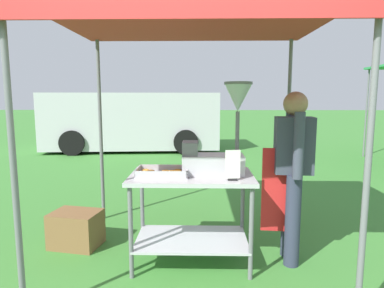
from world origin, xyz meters
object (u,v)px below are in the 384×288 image
Objects in this scene: donut_tray at (163,173)px; donut_cart at (192,200)px; donut_fryer at (219,141)px; van_silver at (133,120)px; supply_crate at (76,229)px; stall_canopy at (192,25)px; vendor at (292,168)px; menu_sign at (233,167)px.

donut_cart is at bearing 9.72° from donut_tray.
donut_fryer is 7.27m from van_silver.
supply_crate is at bearing 158.76° from donut_tray.
vendor is (0.94, -0.03, -1.30)m from stall_canopy.
supply_crate is 0.11× the size of van_silver.
menu_sign is at bearing -72.56° from van_silver.
donut_fryer is 3.22× the size of menu_sign.
donut_fryer is 0.16× the size of van_silver.
donut_fryer is at bearing 112.87° from menu_sign.
stall_canopy reaches higher than supply_crate.
menu_sign reaches higher than supply_crate.
donut_cart is 0.54m from menu_sign.
donut_fryer is at bearing -11.35° from supply_crate.
van_silver is at bearing 103.14° from donut_tray.
stall_canopy is 1.36m from donut_tray.
stall_canopy is at bearing 139.09° from menu_sign.
donut_cart is at bearing -175.96° from vendor.
stall_canopy reaches higher than vendor.
donut_tray is 0.29× the size of vendor.
donut_tray is (-0.26, -0.04, 0.26)m from donut_cart.
menu_sign is at bearing -18.80° from supply_crate.
van_silver is (-0.68, 6.64, 0.69)m from supply_crate.
donut_fryer is at bearing -72.75° from van_silver.
vendor reaches higher than donut_tray.
supply_crate is at bearing 173.08° from vendor.
donut_cart is 2.05× the size of supply_crate.
stall_canopy reaches higher than menu_sign.
donut_cart is 7.23m from van_silver.
stall_canopy is at bearing 178.00° from vendor.
donut_tray is 1.20m from vendor.
donut_fryer is (0.25, -0.07, -1.04)m from stall_canopy.
donut_cart reaches higher than supply_crate.
vendor is at bearing 5.30° from donut_tray.
donut_tray is 1.77× the size of menu_sign.
stall_canopy is at bearing -10.63° from supply_crate.
donut_cart is 0.37m from donut_tray.
donut_cart is 1.34m from supply_crate.
van_silver reaches higher than donut_tray.
donut_fryer reaches higher than van_silver.
vendor reaches higher than supply_crate.
vendor reaches higher than menu_sign.
donut_tray is at bearing 165.13° from menu_sign.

